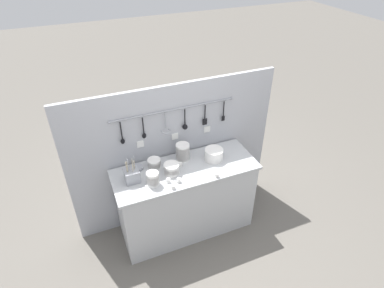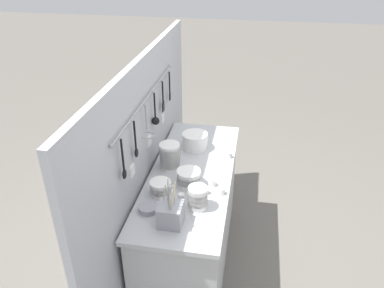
{
  "view_description": "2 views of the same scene",
  "coord_description": "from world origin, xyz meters",
  "px_view_note": "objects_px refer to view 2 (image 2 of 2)",
  "views": [
    {
      "loc": [
        -0.91,
        -2.37,
        2.94
      ],
      "look_at": [
        0.07,
        -0.01,
        1.16
      ],
      "focal_mm": 30.0,
      "sensor_mm": 36.0,
      "label": 1
    },
    {
      "loc": [
        -2.14,
        -0.38,
        2.31
      ],
      "look_at": [
        -0.02,
        -0.01,
        1.1
      ],
      "focal_mm": 35.0,
      "sensor_mm": 36.0,
      "label": 2
    }
  ],
  "objects_px": {
    "cup_front_left": "(183,171)",
    "cup_mid_row": "(222,191)",
    "bowl_stack_tall_left": "(170,156)",
    "cup_back_right": "(205,191)",
    "bowl_stack_nested_right": "(189,178)",
    "bowl_stack_wide_centre": "(198,197)",
    "plate_stack": "(195,141)",
    "cutlery_caddy": "(170,214)",
    "cup_edge_far": "(229,155)",
    "cup_beside_plates": "(181,197)",
    "cup_by_caddy": "(213,183)",
    "bowl_stack_back_corner": "(160,188)",
    "steel_mixing_bowl": "(148,208)"
  },
  "relations": [
    {
      "from": "cup_front_left",
      "to": "cup_mid_row",
      "type": "relative_size",
      "value": 1.0
    },
    {
      "from": "bowl_stack_tall_left",
      "to": "cup_mid_row",
      "type": "bearing_deg",
      "value": -122.49
    },
    {
      "from": "cup_back_right",
      "to": "bowl_stack_nested_right",
      "type": "bearing_deg",
      "value": 57.34
    },
    {
      "from": "bowl_stack_wide_centre",
      "to": "plate_stack",
      "type": "xyz_separation_m",
      "value": [
        0.71,
        0.14,
        -0.01
      ]
    },
    {
      "from": "bowl_stack_tall_left",
      "to": "cutlery_caddy",
      "type": "bearing_deg",
      "value": -166.76
    },
    {
      "from": "plate_stack",
      "to": "cutlery_caddy",
      "type": "bearing_deg",
      "value": -179.36
    },
    {
      "from": "cup_edge_far",
      "to": "cup_beside_plates",
      "type": "height_order",
      "value": "same"
    },
    {
      "from": "bowl_stack_nested_right",
      "to": "bowl_stack_wide_centre",
      "type": "bearing_deg",
      "value": -156.69
    },
    {
      "from": "bowl_stack_tall_left",
      "to": "cup_back_right",
      "type": "distance_m",
      "value": 0.4
    },
    {
      "from": "bowl_stack_tall_left",
      "to": "cup_by_caddy",
      "type": "height_order",
      "value": "bowl_stack_tall_left"
    },
    {
      "from": "cup_front_left",
      "to": "cup_mid_row",
      "type": "xyz_separation_m",
      "value": [
        -0.18,
        -0.29,
        0.0
      ]
    },
    {
      "from": "cutlery_caddy",
      "to": "cup_front_left",
      "type": "bearing_deg",
      "value": 3.59
    },
    {
      "from": "bowl_stack_back_corner",
      "to": "cutlery_caddy",
      "type": "bearing_deg",
      "value": -154.46
    },
    {
      "from": "cup_by_caddy",
      "to": "bowl_stack_wide_centre",
      "type": "bearing_deg",
      "value": 165.52
    },
    {
      "from": "cup_beside_plates",
      "to": "cup_front_left",
      "type": "xyz_separation_m",
      "value": [
        0.28,
        0.05,
        0.0
      ]
    },
    {
      "from": "bowl_stack_nested_right",
      "to": "cup_back_right",
      "type": "distance_m",
      "value": 0.15
    },
    {
      "from": "bowl_stack_tall_left",
      "to": "cup_front_left",
      "type": "xyz_separation_m",
      "value": [
        -0.07,
        -0.1,
        -0.07
      ]
    },
    {
      "from": "steel_mixing_bowl",
      "to": "cutlery_caddy",
      "type": "bearing_deg",
      "value": -119.39
    },
    {
      "from": "bowl_stack_back_corner",
      "to": "cup_front_left",
      "type": "height_order",
      "value": "bowl_stack_back_corner"
    },
    {
      "from": "cup_by_caddy",
      "to": "bowl_stack_back_corner",
      "type": "bearing_deg",
      "value": 115.29
    },
    {
      "from": "cup_beside_plates",
      "to": "cup_by_caddy",
      "type": "height_order",
      "value": "same"
    },
    {
      "from": "bowl_stack_tall_left",
      "to": "bowl_stack_wide_centre",
      "type": "relative_size",
      "value": 1.3
    },
    {
      "from": "bowl_stack_back_corner",
      "to": "steel_mixing_bowl",
      "type": "xyz_separation_m",
      "value": [
        -0.17,
        0.03,
        -0.03
      ]
    },
    {
      "from": "cutlery_caddy",
      "to": "cup_edge_far",
      "type": "xyz_separation_m",
      "value": [
        0.78,
        -0.26,
        -0.05
      ]
    },
    {
      "from": "bowl_stack_nested_right",
      "to": "cup_mid_row",
      "type": "bearing_deg",
      "value": -106.05
    },
    {
      "from": "plate_stack",
      "to": "cup_front_left",
      "type": "distance_m",
      "value": 0.37
    },
    {
      "from": "steel_mixing_bowl",
      "to": "bowl_stack_nested_right",
      "type": "bearing_deg",
      "value": -31.98
    },
    {
      "from": "plate_stack",
      "to": "bowl_stack_wide_centre",
      "type": "bearing_deg",
      "value": -168.97
    },
    {
      "from": "plate_stack",
      "to": "cutlery_caddy",
      "type": "distance_m",
      "value": 0.88
    },
    {
      "from": "cup_edge_far",
      "to": "cup_mid_row",
      "type": "xyz_separation_m",
      "value": [
        -0.45,
        0.01,
        0.0
      ]
    },
    {
      "from": "bowl_stack_nested_right",
      "to": "bowl_stack_back_corner",
      "type": "bearing_deg",
      "value": 129.69
    },
    {
      "from": "plate_stack",
      "to": "cup_back_right",
      "type": "distance_m",
      "value": 0.59
    },
    {
      "from": "bowl_stack_nested_right",
      "to": "cutlery_caddy",
      "type": "xyz_separation_m",
      "value": [
        -0.39,
        0.03,
        0.01
      ]
    },
    {
      "from": "bowl_stack_wide_centre",
      "to": "cup_beside_plates",
      "type": "xyz_separation_m",
      "value": [
        0.06,
        0.11,
        -0.05
      ]
    },
    {
      "from": "bowl_stack_wide_centre",
      "to": "cup_edge_far",
      "type": "xyz_separation_m",
      "value": [
        0.61,
        -0.14,
        -0.05
      ]
    },
    {
      "from": "cutlery_caddy",
      "to": "cup_beside_plates",
      "type": "distance_m",
      "value": 0.23
    },
    {
      "from": "cup_back_right",
      "to": "cup_front_left",
      "type": "bearing_deg",
      "value": 43.74
    },
    {
      "from": "bowl_stack_wide_centre",
      "to": "bowl_stack_nested_right",
      "type": "relative_size",
      "value": 0.91
    },
    {
      "from": "cup_edge_far",
      "to": "cup_back_right",
      "type": "bearing_deg",
      "value": 166.6
    },
    {
      "from": "plate_stack",
      "to": "cup_edge_far",
      "type": "height_order",
      "value": "plate_stack"
    },
    {
      "from": "bowl_stack_back_corner",
      "to": "cup_edge_far",
      "type": "bearing_deg",
      "value": -36.74
    },
    {
      "from": "bowl_stack_wide_centre",
      "to": "bowl_stack_nested_right",
      "type": "distance_m",
      "value": 0.24
    },
    {
      "from": "steel_mixing_bowl",
      "to": "bowl_stack_tall_left",
      "type": "bearing_deg",
      "value": -2.44
    },
    {
      "from": "bowl_stack_back_corner",
      "to": "cup_edge_far",
      "type": "relative_size",
      "value": 3.21
    },
    {
      "from": "bowl_stack_wide_centre",
      "to": "cup_front_left",
      "type": "distance_m",
      "value": 0.38
    },
    {
      "from": "bowl_stack_tall_left",
      "to": "cup_mid_row",
      "type": "distance_m",
      "value": 0.47
    },
    {
      "from": "bowl_stack_wide_centre",
      "to": "bowl_stack_nested_right",
      "type": "height_order",
      "value": "bowl_stack_wide_centre"
    },
    {
      "from": "bowl_stack_tall_left",
      "to": "bowl_stack_back_corner",
      "type": "xyz_separation_m",
      "value": [
        -0.32,
        -0.01,
        -0.05
      ]
    },
    {
      "from": "plate_stack",
      "to": "cup_front_left",
      "type": "xyz_separation_m",
      "value": [
        -0.37,
        0.02,
        -0.04
      ]
    },
    {
      "from": "cup_edge_far",
      "to": "cup_mid_row",
      "type": "relative_size",
      "value": 1.0
    }
  ]
}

